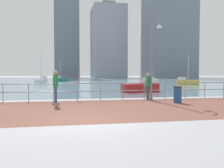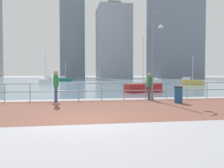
{
  "view_description": "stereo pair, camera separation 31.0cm",
  "coord_description": "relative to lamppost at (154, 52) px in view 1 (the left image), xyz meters",
  "views": [
    {
      "loc": [
        -0.88,
        -8.7,
        1.65
      ],
      "look_at": [
        1.6,
        3.94,
        1.1
      ],
      "focal_mm": 40.66,
      "sensor_mm": 36.0,
      "label": 1
    },
    {
      "loc": [
        -0.58,
        -8.76,
        1.65
      ],
      "look_at": [
        1.6,
        3.94,
        1.1
      ],
      "focal_mm": 40.66,
      "sensor_mm": 36.0,
      "label": 2
    }
  ],
  "objects": [
    {
      "name": "skateboarder",
      "position": [
        -5.82,
        -1.22,
        -1.86
      ],
      "size": [
        0.4,
        0.55,
        1.8
      ],
      "color": "black",
      "rests_on": "ground"
    },
    {
      "name": "sailboat_yellow",
      "position": [
        12.28,
        19.14,
        -2.54
      ],
      "size": [
        3.06,
        2.46,
        4.27
      ],
      "color": "gold",
      "rests_on": "ground"
    },
    {
      "name": "harbor_water",
      "position": [
        -4.6,
        45.58,
        -2.95
      ],
      "size": [
        180.0,
        88.0,
        0.0
      ],
      "primitive_type": "cube",
      "color": "slate",
      "rests_on": "ground"
    },
    {
      "name": "sailboat_ivory",
      "position": [
        -8.74,
        27.21,
        -2.47
      ],
      "size": [
        1.85,
        3.73,
        5.03
      ],
      "color": "white",
      "rests_on": "ground"
    },
    {
      "name": "bystander",
      "position": [
        -0.28,
        0.23,
        -1.97
      ],
      "size": [
        0.27,
        0.56,
        1.66
      ],
      "color": "#4C4C51",
      "rests_on": "ground"
    },
    {
      "name": "brick_paving",
      "position": [
        -4.6,
        -3.03,
        -2.94
      ],
      "size": [
        28.0,
        7.23,
        0.01
      ],
      "primitive_type": "cube",
      "color": "brown",
      "rests_on": "ground"
    },
    {
      "name": "waterfront_railing",
      "position": [
        -4.6,
        0.58,
        -2.22
      ],
      "size": [
        25.25,
        0.06,
        1.06
      ],
      "color": "#8C99A3",
      "rests_on": "ground"
    },
    {
      "name": "ground",
      "position": [
        -4.6,
        34.01,
        -2.95
      ],
      "size": [
        220.0,
        220.0,
        0.0
      ],
      "primitive_type": "plane",
      "color": "#9E9EA3"
    },
    {
      "name": "lamppost",
      "position": [
        0.0,
        0.0,
        0.0
      ],
      "size": [
        0.82,
        0.36,
        5.33
      ],
      "color": "slate",
      "rests_on": "ground"
    },
    {
      "name": "sailboat_white",
      "position": [
        -5.85,
        38.35,
        -2.54
      ],
      "size": [
        2.87,
        2.74,
        4.26
      ],
      "color": "#197266",
      "rests_on": "ground"
    },
    {
      "name": "tower_brick",
      "position": [
        12.58,
        85.69,
        11.11
      ],
      "size": [
        12.54,
        15.15,
        29.78
      ],
      "color": "#A3A8B2",
      "rests_on": "ground"
    },
    {
      "name": "sailboat_gray",
      "position": [
        1.39,
        6.67,
        -2.49
      ],
      "size": [
        3.58,
        2.02,
        4.8
      ],
      "color": "#B21E1E",
      "rests_on": "ground"
    },
    {
      "name": "tower_steel",
      "position": [
        32.54,
        72.13,
        15.89
      ],
      "size": [
        16.31,
        14.31,
        39.35
      ],
      "color": "slate",
      "rests_on": "ground"
    },
    {
      "name": "tower_beige",
      "position": [
        -3.47,
        98.66,
        20.82
      ],
      "size": [
        10.28,
        14.29,
        49.2
      ],
      "color": "slate",
      "rests_on": "ground"
    },
    {
      "name": "trash_bin",
      "position": [
        0.8,
        -1.64,
        -2.48
      ],
      "size": [
        0.46,
        0.46,
        0.93
      ],
      "color": "navy",
      "rests_on": "ground"
    }
  ]
}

